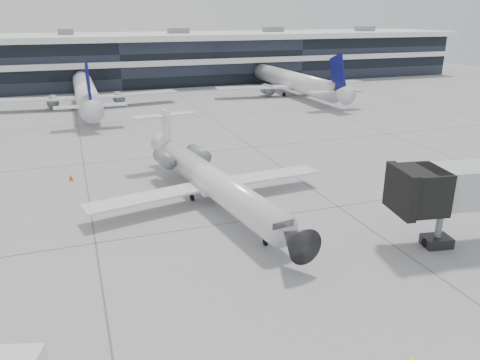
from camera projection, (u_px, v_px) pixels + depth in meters
name	position (u px, v px, depth m)	size (l,w,h in m)	color
ground	(227.00, 223.00, 36.81)	(220.00, 220.00, 0.00)	gray
terminal	(115.00, 62.00, 107.78)	(170.00, 22.00, 10.00)	black
bg_jet_center	(87.00, 107.00, 82.98)	(32.00, 40.00, 9.60)	silver
bg_jet_right	(291.00, 94.00, 95.76)	(32.00, 40.00, 9.60)	silver
regional_jet	(210.00, 179.00, 40.30)	(21.56, 26.91, 6.22)	silver
traffic_cone	(71.00, 178.00, 46.20)	(0.54, 0.54, 0.61)	#F5440C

